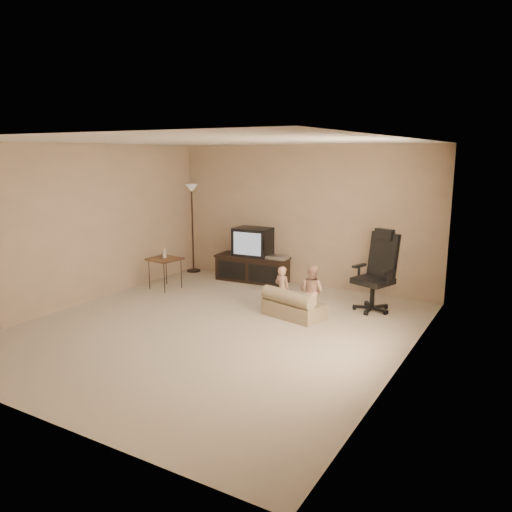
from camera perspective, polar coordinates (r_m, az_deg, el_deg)
The scene contains 9 objects.
floor at distance 6.91m, azimuth -4.66°, elevation -8.24°, with size 5.50×5.50×0.00m, color beige.
room_shell at distance 6.55m, azimuth -4.88°, elevation 4.35°, with size 5.50×5.50×5.50m.
tv_stand at distance 9.27m, azimuth -0.35°, elevation -0.35°, with size 1.43×0.61×1.00m.
office_chair at distance 7.76m, azimuth 13.55°, elevation -2.87°, with size 0.72×0.74×1.24m.
side_table at distance 8.88m, azimuth -10.39°, elevation -0.35°, with size 0.56×0.56×0.74m.
floor_lamp at distance 9.98m, azimuth -7.32°, elevation 5.43°, with size 0.27×0.27×1.75m.
child_sofa at distance 7.30m, azimuth 4.20°, elevation -5.69°, with size 0.97×0.70×0.43m.
toddler_left at distance 7.40m, azimuth 3.04°, elevation -3.92°, with size 0.26×0.19×0.72m, color tan.
toddler_right at distance 7.24m, azimuth 6.33°, elevation -4.06°, with size 0.38×0.21×0.79m, color tan.
Camera 1 is at (3.73, -5.33, 2.35)m, focal length 35.00 mm.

